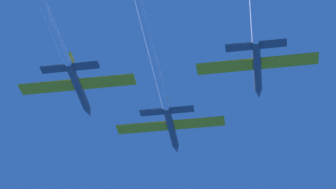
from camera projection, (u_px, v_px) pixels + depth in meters
jet_lead at (161, 86)px, 84.58m from camera, size 15.78×39.64×2.61m
jet_left_wing at (52, 24)px, 75.26m from camera, size 15.78×45.39×2.61m
jet_right_wing at (254, 8)px, 74.14m from camera, size 15.78×42.17×2.61m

